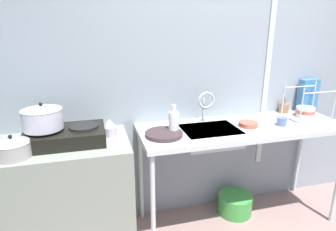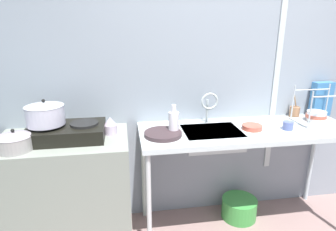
{
  "view_description": "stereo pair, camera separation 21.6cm",
  "coord_description": "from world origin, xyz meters",
  "px_view_note": "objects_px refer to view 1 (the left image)",
  "views": [
    {
      "loc": [
        -1.14,
        -0.87,
        1.7
      ],
      "look_at": [
        -0.6,
        1.12,
        1.05
      ],
      "focal_mm": 30.71,
      "sensor_mm": 36.0,
      "label": 1
    },
    {
      "loc": [
        -0.93,
        -0.92,
        1.7
      ],
      "look_at": [
        -0.6,
        1.12,
        1.05
      ],
      "focal_mm": 30.71,
      "sensor_mm": 36.0,
      "label": 2
    }
  ],
  "objects_px": {
    "percolator": "(110,128)",
    "cup_by_rack": "(282,122)",
    "sink_basin": "(210,136)",
    "cereal_box": "(308,95)",
    "faucet": "(206,102)",
    "dish_rack": "(306,112)",
    "pot_beside_stove": "(12,148)",
    "utensil_jar": "(284,108)",
    "bottle_by_sink": "(174,122)",
    "small_bowl_on_drainboard": "(248,124)",
    "frying_pan": "(164,134)",
    "stove": "(65,136)",
    "bucket_on_floor": "(235,204)",
    "pot_on_left_burner": "(42,117)"
  },
  "relations": [
    {
      "from": "stove",
      "to": "dish_rack",
      "type": "xyz_separation_m",
      "value": [
        2.03,
        0.04,
        -0.0
      ]
    },
    {
      "from": "small_bowl_on_drainboard",
      "to": "percolator",
      "type": "bearing_deg",
      "value": 176.0
    },
    {
      "from": "cereal_box",
      "to": "bottle_by_sink",
      "type": "bearing_deg",
      "value": -173.73
    },
    {
      "from": "dish_rack",
      "to": "bottle_by_sink",
      "type": "distance_m",
      "value": 1.24
    },
    {
      "from": "frying_pan",
      "to": "bottle_by_sink",
      "type": "distance_m",
      "value": 0.12
    },
    {
      "from": "stove",
      "to": "cup_by_rack",
      "type": "bearing_deg",
      "value": -2.53
    },
    {
      "from": "percolator",
      "to": "bottle_by_sink",
      "type": "bearing_deg",
      "value": -7.39
    },
    {
      "from": "pot_beside_stove",
      "to": "bottle_by_sink",
      "type": "height_order",
      "value": "bottle_by_sink"
    },
    {
      "from": "stove",
      "to": "sink_basin",
      "type": "relative_size",
      "value": 1.21
    },
    {
      "from": "bottle_by_sink",
      "to": "bucket_on_floor",
      "type": "bearing_deg",
      "value": 8.84
    },
    {
      "from": "percolator",
      "to": "cup_by_rack",
      "type": "relative_size",
      "value": 1.64
    },
    {
      "from": "cup_by_rack",
      "to": "dish_rack",
      "type": "bearing_deg",
      "value": 19.68
    },
    {
      "from": "small_bowl_on_drainboard",
      "to": "cereal_box",
      "type": "relative_size",
      "value": 0.51
    },
    {
      "from": "sink_basin",
      "to": "faucet",
      "type": "height_order",
      "value": "faucet"
    },
    {
      "from": "percolator",
      "to": "cereal_box",
      "type": "relative_size",
      "value": 0.43
    },
    {
      "from": "pot_beside_stove",
      "to": "bucket_on_floor",
      "type": "bearing_deg",
      "value": 7.85
    },
    {
      "from": "stove",
      "to": "small_bowl_on_drainboard",
      "type": "bearing_deg",
      "value": -1.02
    },
    {
      "from": "pot_on_left_burner",
      "to": "percolator",
      "type": "bearing_deg",
      "value": 6.72
    },
    {
      "from": "dish_rack",
      "to": "utensil_jar",
      "type": "bearing_deg",
      "value": 116.83
    },
    {
      "from": "sink_basin",
      "to": "small_bowl_on_drainboard",
      "type": "xyz_separation_m",
      "value": [
        0.32,
        -0.02,
        0.08
      ]
    },
    {
      "from": "dish_rack",
      "to": "pot_beside_stove",
      "type": "bearing_deg",
      "value": -175.25
    },
    {
      "from": "sink_basin",
      "to": "cereal_box",
      "type": "relative_size",
      "value": 1.46
    },
    {
      "from": "bottle_by_sink",
      "to": "stove",
      "type": "bearing_deg",
      "value": 179.29
    },
    {
      "from": "pot_beside_stove",
      "to": "small_bowl_on_drainboard",
      "type": "distance_m",
      "value": 1.72
    },
    {
      "from": "cereal_box",
      "to": "utensil_jar",
      "type": "relative_size",
      "value": 1.45
    },
    {
      "from": "percolator",
      "to": "utensil_jar",
      "type": "xyz_separation_m",
      "value": [
        1.62,
        0.18,
        -0.02
      ]
    },
    {
      "from": "stove",
      "to": "bucket_on_floor",
      "type": "relative_size",
      "value": 1.72
    },
    {
      "from": "frying_pan",
      "to": "bottle_by_sink",
      "type": "height_order",
      "value": "bottle_by_sink"
    },
    {
      "from": "utensil_jar",
      "to": "bucket_on_floor",
      "type": "distance_m",
      "value": 1.01
    },
    {
      "from": "percolator",
      "to": "faucet",
      "type": "distance_m",
      "value": 0.81
    },
    {
      "from": "utensil_jar",
      "to": "frying_pan",
      "type": "bearing_deg",
      "value": -167.26
    },
    {
      "from": "stove",
      "to": "bottle_by_sink",
      "type": "relative_size",
      "value": 2.41
    },
    {
      "from": "pot_on_left_burner",
      "to": "faucet",
      "type": "relative_size",
      "value": 0.98
    },
    {
      "from": "stove",
      "to": "bucket_on_floor",
      "type": "bearing_deg",
      "value": 3.58
    },
    {
      "from": "pot_beside_stove",
      "to": "percolator",
      "type": "bearing_deg",
      "value": 18.09
    },
    {
      "from": "stove",
      "to": "cereal_box",
      "type": "relative_size",
      "value": 1.76
    },
    {
      "from": "stove",
      "to": "faucet",
      "type": "relative_size",
      "value": 2.0
    },
    {
      "from": "pot_on_left_burner",
      "to": "percolator",
      "type": "distance_m",
      "value": 0.46
    },
    {
      "from": "frying_pan",
      "to": "cup_by_rack",
      "type": "bearing_deg",
      "value": -1.31
    },
    {
      "from": "cereal_box",
      "to": "bucket_on_floor",
      "type": "height_order",
      "value": "cereal_box"
    },
    {
      "from": "utensil_jar",
      "to": "stove",
      "type": "bearing_deg",
      "value": -173.29
    },
    {
      "from": "frying_pan",
      "to": "small_bowl_on_drainboard",
      "type": "xyz_separation_m",
      "value": [
        0.72,
        0.03,
        0.0
      ]
    },
    {
      "from": "faucet",
      "to": "utensil_jar",
      "type": "height_order",
      "value": "faucet"
    },
    {
      "from": "pot_beside_stove",
      "to": "stove",
      "type": "bearing_deg",
      "value": 26.08
    },
    {
      "from": "percolator",
      "to": "bottle_by_sink",
      "type": "height_order",
      "value": "bottle_by_sink"
    },
    {
      "from": "sink_basin",
      "to": "dish_rack",
      "type": "xyz_separation_m",
      "value": [
        0.93,
        0.05,
        0.11
      ]
    },
    {
      "from": "pot_beside_stove",
      "to": "utensil_jar",
      "type": "height_order",
      "value": "utensil_jar"
    },
    {
      "from": "bottle_by_sink",
      "to": "cup_by_rack",
      "type": "bearing_deg",
      "value": -4.1
    },
    {
      "from": "frying_pan",
      "to": "utensil_jar",
      "type": "distance_m",
      "value": 1.27
    },
    {
      "from": "cup_by_rack",
      "to": "cereal_box",
      "type": "relative_size",
      "value": 0.26
    }
  ]
}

